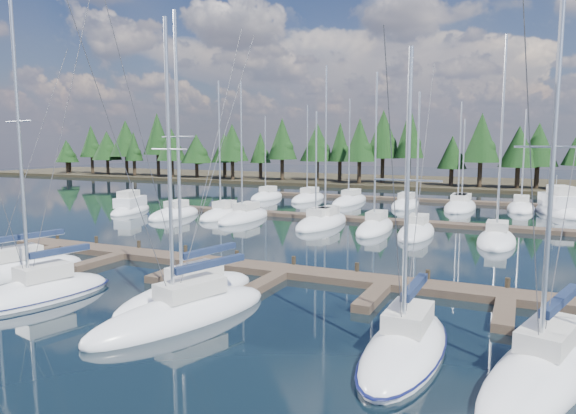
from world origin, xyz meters
The scene contains 14 objects.
ground centered at (0.00, 30.00, 0.00)m, with size 260.00×260.00×0.00m, color black.
far_shore centered at (0.00, 90.00, 0.30)m, with size 220.00×30.00×0.60m, color #30291A.
main_dock centered at (0.00, 17.36, 0.20)m, with size 44.00×6.13×0.90m.
back_docks centered at (0.00, 49.58, 0.20)m, with size 50.00×21.80×0.40m.
front_sailboat_0 centered at (-14.48, 10.51, 0.29)m, with size 4.86×9.83×14.29m.
front_sailboat_1 centered at (-9.22, 8.38, 0.31)m, with size 4.55×8.29×15.92m.
front_sailboat_2 centered at (-2.33, 11.51, 0.30)m, with size 4.30×8.96×14.61m.
front_sailboat_3 centered at (-0.84, 8.98, 0.28)m, with size 5.35×9.83×13.61m.
front_sailboat_4 centered at (8.86, 9.25, 0.28)m, with size 2.87×8.38×11.76m.
front_sailboat_5 centered at (13.42, 9.45, 0.29)m, with size 5.29×10.24×13.86m.
back_sailboat_rows centered at (0.04, 44.96, 0.26)m, with size 46.84×32.22×16.62m.
motor_yacht_left centered at (-27.77, 35.82, 0.45)m, with size 4.80×8.43×3.99m.
motor_yacht_right centered at (16.08, 54.12, 0.55)m, with size 6.33×10.82×5.15m.
tree_line centered at (-1.19, 80.22, 7.41)m, with size 183.34×12.16×13.57m.
Camera 1 is at (12.49, -8.89, 7.75)m, focal length 32.00 mm.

